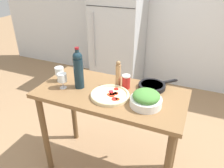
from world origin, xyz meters
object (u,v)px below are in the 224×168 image
Objects in this scene: salad_bowl at (146,99)px; homemade_pizza at (110,95)px; cast_iron_skillet at (152,86)px; refrigerator at (118,31)px; wine_glass_far at (59,72)px; pepper_mill at (118,74)px; wine_bottle at (78,69)px; salt_canister at (126,82)px; wine_glass_near at (62,78)px.

homemade_pizza is at bearing 178.15° from salad_bowl.
refrigerator is at bearing 121.13° from cast_iron_skillet.
wine_glass_far is 0.58× the size of pepper_mill.
wine_bottle is 1.53× the size of pepper_mill.
cast_iron_skillet is at bearing 15.69° from pepper_mill.
wine_bottle reaches higher than wine_glass_far.
refrigerator is 1.77m from cast_iron_skillet.
cast_iron_skillet reaches higher than homemade_pizza.
salad_bowl is at bearing -40.52° from salt_canister.
wine_glass_far is at bearing 135.02° from wine_glass_near.
cast_iron_skillet is (0.58, 0.23, -0.15)m from wine_bottle.
wine_glass_far is at bearing -165.66° from cast_iron_skillet.
pepper_mill is at bearing -164.31° from cast_iron_skillet.
wine_glass_far is (-0.10, 0.10, 0.00)m from wine_glass_near.
wine_glass_far reaches higher than cast_iron_skillet.
homemade_pizza is at bearing -7.44° from wine_glass_far.
wine_bottle is at bearing 172.44° from homemade_pizza.
pepper_mill is 0.75× the size of homemade_pizza.
salad_bowl is 0.30m from homemade_pizza.
salad_bowl is 0.76× the size of homemade_pizza.
pepper_mill is at bearing 13.60° from wine_glass_far.
homemade_pizza is (0.64, -1.79, -0.01)m from refrigerator.
wine_glass_far is at bearing -168.84° from salt_canister.
cast_iron_skillet is at bearing 44.66° from homemade_pizza.
salad_bowl reaches higher than homemade_pizza.
homemade_pizza is 0.39m from cast_iron_skillet.
wine_bottle is 1.50× the size of salad_bowl.
homemade_pizza is 1.03× the size of cast_iron_skillet.
refrigerator is 5.92× the size of homemade_pizza.
cast_iron_skillet is (0.71, 0.30, -0.07)m from wine_glass_near.
salt_canister is at bearing -5.88° from pepper_mill.
salt_canister is 0.40× the size of cast_iron_skillet.
homemade_pizza is 0.20m from salt_canister.
salad_bowl is (0.73, 0.02, -0.03)m from wine_glass_near.
wine_glass_near is at bearing -176.41° from homemade_pizza.
pepper_mill is at bearing 92.35° from homemade_pizza.
cast_iron_skillet is (0.28, 0.27, 0.00)m from homemade_pizza.
wine_bottle is 0.62m from salad_bowl.
wine_glass_far is 0.57× the size of salad_bowl.
refrigerator is at bearing 96.59° from wine_glass_near.
salad_bowl is at bearing -85.89° from cast_iron_skillet.
wine_glass_far reaches higher than salad_bowl.
cast_iron_skillet is at bearing 94.11° from salad_bowl.
pepper_mill is 0.09m from salt_canister.
wine_glass_far is (0.11, -1.72, 0.07)m from refrigerator.
salt_canister is (0.37, 0.15, -0.11)m from wine_bottle.
wine_glass_near is at bearing -178.63° from salad_bowl.
refrigerator reaches higher than wine_glass_far.
wine_glass_far is at bearing 174.57° from salad_bowl.
wine_glass_near is at bearing -156.95° from cast_iron_skillet.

